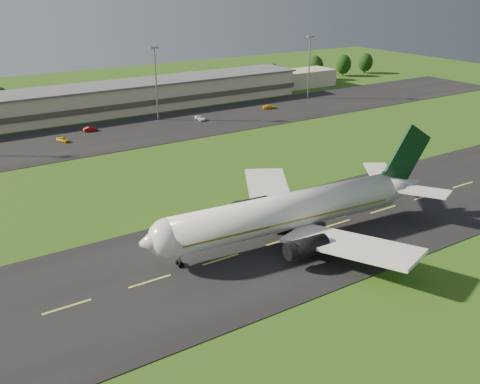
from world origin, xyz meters
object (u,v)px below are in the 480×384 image
terminal (140,96)px  service_vehicle_b (90,129)px  airliner (291,211)px  service_vehicle_a (63,140)px  light_mast_east (309,60)px  service_vehicle_d (269,107)px  light_mast_centre (156,75)px  service_vehicle_c (200,118)px

terminal → service_vehicle_b: size_ratio=40.06×
airliner → service_vehicle_a: size_ratio=14.54×
light_mast_east → service_vehicle_d: (-20.32, -6.15, -12.03)m
service_vehicle_d → terminal: bearing=75.5°
light_mast_centre → service_vehicle_c: bearing=-35.5°
service_vehicle_a → service_vehicle_d: service_vehicle_d is taller
terminal → service_vehicle_c: 24.93m
service_vehicle_a → service_vehicle_b: size_ratio=0.97×
terminal → airliner: bearing=-99.4°
service_vehicle_b → service_vehicle_c: bearing=-96.9°
terminal → service_vehicle_d: size_ratio=34.83×
airliner → service_vehicle_a: 73.76m
light_mast_centre → service_vehicle_b: bearing=-174.8°
service_vehicle_d → light_mast_east: bearing=-53.8°
service_vehicle_a → service_vehicle_b: service_vehicle_a is taller
light_mast_centre → service_vehicle_a: light_mast_centre is taller
airliner → service_vehicle_c: 77.10m
light_mast_east → service_vehicle_a: (-84.24, -7.91, -12.04)m
service_vehicle_a → service_vehicle_d: bearing=-25.6°
service_vehicle_b → service_vehicle_d: 55.19m
light_mast_east → service_vehicle_c: bearing=-171.1°
service_vehicle_b → service_vehicle_a: bearing=127.1°
airliner → light_mast_centre: (14.51, 80.08, 8.08)m
airliner → service_vehicle_a: bearing=106.6°
airliner → service_vehicle_d: 88.88m
light_mast_east → service_vehicle_c: 47.25m
service_vehicle_c → service_vehicle_d: bearing=2.3°
light_mast_east → airliner: bearing=-131.0°
service_vehicle_d → service_vehicle_a: bearing=110.9°
light_mast_centre → terminal: bearing=85.0°
terminal → service_vehicle_b: bearing=-140.3°
service_vehicle_d → airliner: bearing=165.7°
terminal → service_vehicle_d: (33.28, -22.33, -3.29)m
light_mast_centre → light_mast_east: bearing=0.0°
service_vehicle_a → service_vehicle_c: bearing=-25.9°
light_mast_east → service_vehicle_c: size_ratio=4.86×
airliner → light_mast_east: bearing=54.1°
airliner → service_vehicle_b: airliner is taller
airliner → light_mast_east: 106.34m
airliner → light_mast_centre: size_ratio=2.52×
light_mast_centre → service_vehicle_b: 23.71m
terminal → light_mast_east: bearing=-16.8°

